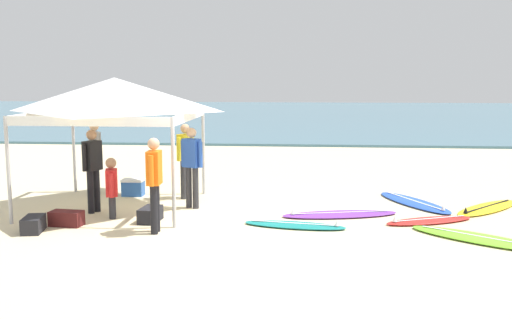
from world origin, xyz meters
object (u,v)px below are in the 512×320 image
surfboard_teal (295,225)px  surfboard_yellow (487,208)px  gear_bag_on_sand (150,215)px  surfboard_red (429,220)px  canopy_tent (115,95)px  person_grey (95,153)px  surfboard_blue (414,202)px  cooler_box (133,187)px  person_yellow (186,156)px  person_red (112,185)px  surfboard_lime (480,238)px  person_black (93,165)px  gear_bag_near_tent (33,224)px  gear_bag_by_pole (66,218)px  person_blue (192,162)px  person_orange (154,178)px  surfboard_purple (339,214)px

surfboard_teal → surfboard_yellow: size_ratio=0.98×
gear_bag_on_sand → surfboard_red: bearing=4.4°
canopy_tent → person_grey: canopy_tent is taller
surfboard_blue → cooler_box: cooler_box is taller
person_yellow → person_red: bearing=-118.5°
canopy_tent → gear_bag_on_sand: 2.74m
person_yellow → cooler_box: size_ratio=3.42×
surfboard_blue → surfboard_lime: size_ratio=1.02×
cooler_box → person_black: bearing=-99.9°
surfboard_teal → gear_bag_near_tent: (-4.69, -0.76, 0.10)m
canopy_tent → gear_bag_by_pole: canopy_tent is taller
canopy_tent → surfboard_red: 6.82m
canopy_tent → person_blue: bearing=2.2°
surfboard_red → person_grey: (-7.32, 2.11, 0.95)m
surfboard_yellow → person_red: 7.76m
person_red → gear_bag_on_sand: (0.83, -0.24, -0.52)m
canopy_tent → surfboard_red: size_ratio=1.74×
surfboard_blue → person_blue: (-4.77, -0.80, 0.95)m
cooler_box → gear_bag_on_sand: bearing=-66.3°
surfboard_red → person_red: 6.20m
surfboard_blue → gear_bag_on_sand: size_ratio=4.05×
surfboard_blue → person_yellow: person_yellow is taller
canopy_tent → surfboard_blue: canopy_tent is taller
person_red → surfboard_yellow: bearing=10.3°
surfboard_lime → person_orange: bearing=179.8°
surfboard_teal → surfboard_lime: (3.17, -0.64, -0.00)m
surfboard_blue → person_red: 6.46m
person_blue → gear_bag_near_tent: bearing=-138.9°
surfboard_red → person_grey: bearing=163.9°
gear_bag_near_tent → surfboard_blue: bearing=22.2°
person_blue → cooler_box: (-1.63, 1.15, -0.79)m
canopy_tent → surfboard_blue: size_ratio=1.35×
surfboard_purple → cooler_box: cooler_box is taller
person_black → surfboard_lime: bearing=-11.3°
person_grey → person_yellow: bearing=-7.7°
surfboard_teal → cooler_box: cooler_box is taller
person_yellow → person_blue: size_ratio=1.00×
person_grey → gear_bag_on_sand: 3.31m
gear_bag_on_sand → surfboard_teal: bearing=-3.2°
person_yellow → person_orange: bearing=-88.9°
canopy_tent → gear_bag_by_pole: size_ratio=5.45×
person_orange → gear_bag_by_pole: 2.01m
surfboard_teal → cooler_box: (-3.84, 2.55, 0.16)m
surfboard_blue → surfboard_yellow: 1.50m
surfboard_blue → person_red: person_red is taller
canopy_tent → person_black: bearing=-123.0°
person_grey → surfboard_teal: bearing=-29.3°
cooler_box → surfboard_blue: bearing=-3.2°
surfboard_blue → surfboard_yellow: (1.44, -0.42, 0.00)m
person_black → gear_bag_near_tent: size_ratio=2.85×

